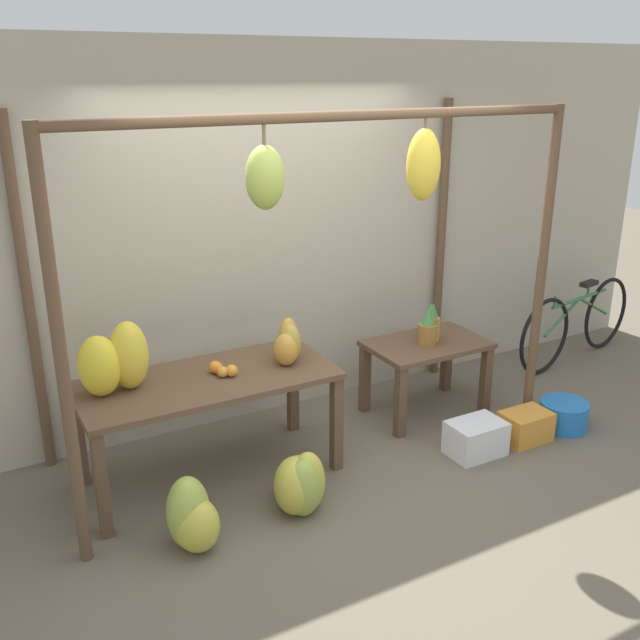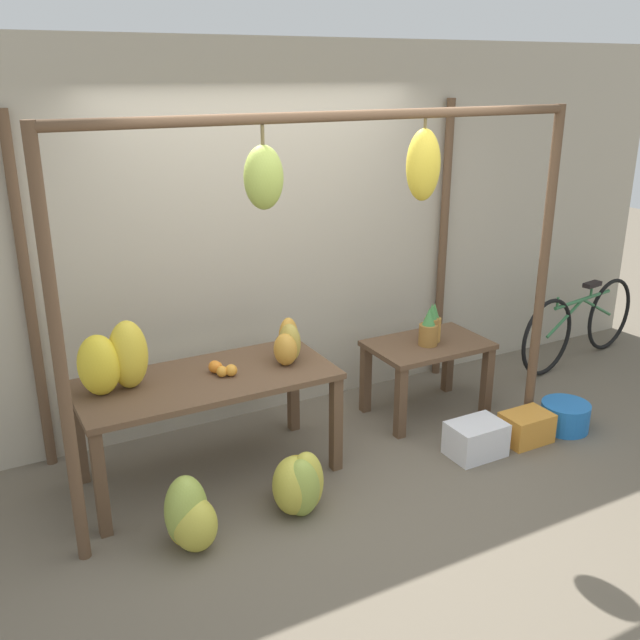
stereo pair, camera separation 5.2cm
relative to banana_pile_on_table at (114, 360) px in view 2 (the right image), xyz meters
The scene contains 15 objects.
ground_plane 1.71m from the banana_pile_on_table, 27.86° to the right, with size 20.00×20.00×0.00m, color #665B4C.
shop_wall_back 1.53m from the banana_pile_on_table, 28.59° to the left, with size 8.00×0.08×2.80m.
stall_awning 1.51m from the banana_pile_on_table, 10.91° to the right, with size 3.37×1.28×2.37m.
display_table_main 0.63m from the banana_pile_on_table, ahead, with size 1.65×0.75×0.72m.
display_table_side 2.41m from the banana_pile_on_table, ahead, with size 0.91×0.59×0.59m.
banana_pile_on_table is the anchor object (origin of this frame).
orange_pile 0.68m from the banana_pile_on_table, ahead, with size 0.16×0.18×0.08m.
pineapple_cluster 2.38m from the banana_pile_on_table, ahead, with size 0.21×0.18×0.32m.
banana_pile_ground_left 1.05m from the banana_pile_on_table, 75.76° to the right, with size 0.38×0.42×0.44m.
banana_pile_ground_right 1.36m from the banana_pile_on_table, 38.17° to the right, with size 0.46×0.49×0.40m.
fruit_crate_white 2.52m from the banana_pile_on_table, 17.02° to the right, with size 0.39×0.28×0.25m.
blue_bucket 3.32m from the banana_pile_on_table, 12.95° to the right, with size 0.36×0.36×0.21m.
parked_bicycle 4.29m from the banana_pile_on_table, ahead, with size 1.69×0.34×0.74m.
papaya_pile 1.14m from the banana_pile_on_table, ahead, with size 0.27×0.31×0.28m.
fruit_crate_purple 2.95m from the banana_pile_on_table, 14.77° to the right, with size 0.35×0.25×0.22m.
Camera 2 is at (-2.07, -3.42, 2.58)m, focal length 40.00 mm.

